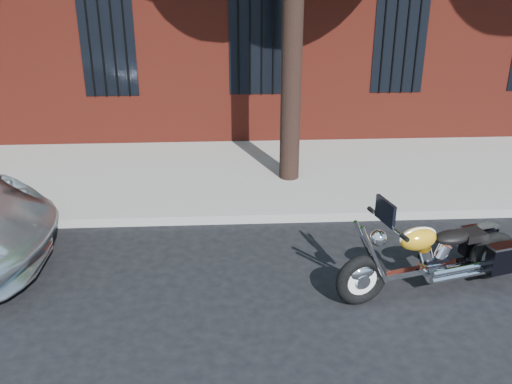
{
  "coord_description": "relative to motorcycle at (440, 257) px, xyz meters",
  "views": [
    {
      "loc": [
        -0.63,
        -6.85,
        4.08
      ],
      "look_at": [
        -0.22,
        0.8,
        0.77
      ],
      "focal_mm": 40.0,
      "sensor_mm": 36.0,
      "label": 1
    }
  ],
  "objects": [
    {
      "name": "motorcycle",
      "position": [
        0.0,
        0.0,
        0.0
      ],
      "size": [
        2.72,
        1.2,
        1.37
      ],
      "rotation": [
        0.0,
        0.0,
        0.26
      ],
      "color": "black",
      "rests_on": "ground"
    },
    {
      "name": "curb",
      "position": [
        -2.03,
        2.08,
        -0.39
      ],
      "size": [
        40.0,
        0.16,
        0.15
      ],
      "primitive_type": "cube",
      "color": "gray",
      "rests_on": "ground"
    },
    {
      "name": "ground",
      "position": [
        -2.03,
        0.7,
        -0.46
      ],
      "size": [
        120.0,
        120.0,
        0.0
      ],
      "primitive_type": "plane",
      "color": "black",
      "rests_on": "ground"
    },
    {
      "name": "sidewalk",
      "position": [
        -2.03,
        3.96,
        -0.39
      ],
      "size": [
        40.0,
        3.6,
        0.15
      ],
      "primitive_type": "cube",
      "color": "gray",
      "rests_on": "ground"
    }
  ]
}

